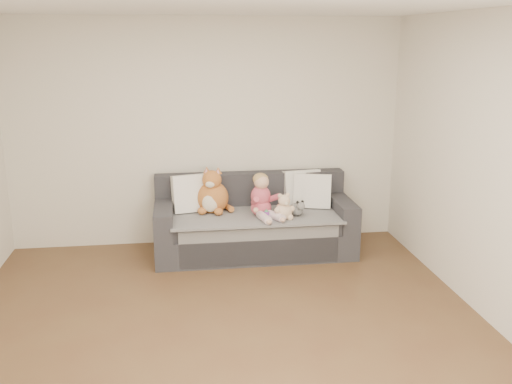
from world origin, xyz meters
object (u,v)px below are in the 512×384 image
Objects in this scene: sofa at (254,225)px; plush_cat at (213,195)px; teddy_bear at (284,209)px; sippy_cup at (266,214)px; toddler at (262,198)px.

sofa is 4.11× the size of plush_cat.
teddy_bear reaches higher than sippy_cup.
teddy_bear is at bearing -52.99° from toddler.
sofa is 7.46× the size of teddy_bear.
sippy_cup is (0.55, -0.33, -0.14)m from plush_cat.
teddy_bear is at bearing -13.53° from sippy_cup.
toddler is at bearing 132.43° from teddy_bear.
sofa is 0.52m from teddy_bear.
sofa is 0.58m from plush_cat.
sippy_cup is at bearing -70.56° from sofa.
plush_cat is at bearing 139.44° from teddy_bear.
sippy_cup is (0.10, -0.28, 0.22)m from sofa.
plush_cat is at bearing 173.66° from sofa.
sofa is at bearing 92.51° from toddler.
plush_cat is 0.83m from teddy_bear.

